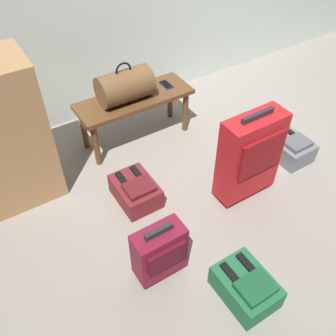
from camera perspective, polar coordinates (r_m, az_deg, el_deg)
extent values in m
plane|color=gray|center=(3.10, 13.17, -1.76)|extent=(6.60, 6.60, 0.00)
cube|color=brown|center=(3.18, -5.22, 10.58)|extent=(1.00, 0.36, 0.04)
cylinder|color=brown|center=(3.08, -11.01, 3.48)|extent=(0.05, 0.05, 0.40)
cylinder|color=brown|center=(3.40, 2.69, 8.67)|extent=(0.05, 0.05, 0.40)
cylinder|color=brown|center=(3.28, -12.87, 5.95)|extent=(0.05, 0.05, 0.40)
cylinder|color=brown|center=(3.58, 0.31, 10.72)|extent=(0.05, 0.05, 0.40)
cylinder|color=brown|center=(3.07, -6.67, 12.45)|extent=(0.44, 0.26, 0.26)
torus|color=black|center=(3.00, -6.89, 14.72)|extent=(0.14, 0.02, 0.14)
cube|color=#191E4C|center=(3.32, -0.29, 12.74)|extent=(0.07, 0.14, 0.01)
cube|color=black|center=(3.31, -0.29, 12.81)|extent=(0.06, 0.13, 0.00)
cube|color=red|center=(2.72, 12.44, 1.86)|extent=(0.47, 0.19, 0.67)
cube|color=maroon|center=(2.61, 14.24, 1.88)|extent=(0.37, 0.02, 0.30)
cube|color=#262628|center=(2.50, 13.67, 7.88)|extent=(0.26, 0.03, 0.04)
cylinder|color=black|center=(2.92, 8.13, -3.78)|extent=(0.02, 0.05, 0.05)
cylinder|color=black|center=(3.08, 12.91, -1.32)|extent=(0.02, 0.05, 0.05)
cube|color=maroon|center=(2.31, -1.36, -12.75)|extent=(0.32, 0.16, 0.37)
cube|color=#500E1C|center=(2.22, -0.12, -13.78)|extent=(0.26, 0.02, 0.17)
cube|color=#262628|center=(2.14, -1.46, -9.74)|extent=(0.18, 0.03, 0.04)
cylinder|color=black|center=(2.48, -4.27, -15.61)|extent=(0.02, 0.05, 0.05)
cylinder|color=black|center=(2.54, 0.27, -13.33)|extent=(0.02, 0.05, 0.05)
cube|color=#1E6038|center=(2.40, 11.85, -17.53)|extent=(0.28, 0.38, 0.17)
cube|color=#184D2C|center=(2.30, 13.36, -17.46)|extent=(0.21, 0.17, 0.04)
cube|color=black|center=(2.32, 9.88, -16.03)|extent=(0.04, 0.19, 0.02)
cube|color=black|center=(2.37, 12.30, -14.49)|extent=(0.04, 0.19, 0.02)
cube|color=maroon|center=(2.83, -5.02, -3.59)|extent=(0.28, 0.38, 0.17)
cube|color=#55181C|center=(2.71, -4.48, -3.00)|extent=(0.21, 0.17, 0.04)
cube|color=black|center=(2.78, -6.94, -1.91)|extent=(0.04, 0.19, 0.02)
cube|color=black|center=(2.82, -4.66, -0.94)|extent=(0.04, 0.19, 0.02)
cube|color=slate|center=(3.34, 18.08, 2.98)|extent=(0.28, 0.38, 0.17)
cube|color=#515559|center=(3.25, 19.29, 3.69)|extent=(0.21, 0.17, 0.04)
cube|color=black|center=(3.27, 16.87, 4.52)|extent=(0.04, 0.19, 0.02)
cube|color=black|center=(3.36, 18.38, 5.21)|extent=(0.04, 0.19, 0.02)
cube|color=#A87A4C|center=(2.80, -23.97, 4.52)|extent=(0.56, 0.44, 1.10)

